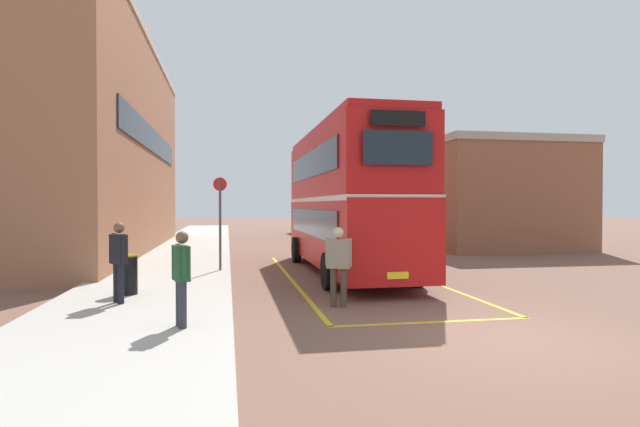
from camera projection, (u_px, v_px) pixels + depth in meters
name	position (u px, v px, depth m)	size (l,w,h in m)	color
ground_plane	(331.00, 255.00, 22.77)	(135.60, 135.60, 0.00)	brown
sidewalk_left	(187.00, 251.00, 23.96)	(4.00, 57.60, 0.14)	#B2ADA3
brick_building_left	(77.00, 146.00, 23.52)	(6.92, 21.15, 10.05)	#9E6647
depot_building_right	(460.00, 196.00, 30.33)	(7.51, 14.62, 5.58)	brown
double_decker_bus	(346.00, 198.00, 16.88)	(2.79, 10.54, 4.75)	black
single_deck_bus	(322.00, 213.00, 37.69)	(3.17, 9.39, 3.02)	black
pedestrian_boarding	(339.00, 260.00, 11.20)	(0.56, 0.40, 1.78)	#473828
pedestrian_waiting_near	(119.00, 256.00, 10.94)	(0.45, 0.54, 1.76)	black
pedestrian_waiting_far	(181.00, 272.00, 8.81)	(0.36, 0.54, 1.68)	#2D2D38
litter_bin	(128.00, 274.00, 12.01)	(0.46, 0.46, 0.95)	black
bus_stop_sign	(220.00, 215.00, 16.48)	(0.44, 0.09, 3.03)	#4C4C51
bay_marking_yellow	(361.00, 281.00, 15.02)	(4.16, 12.53, 0.01)	gold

